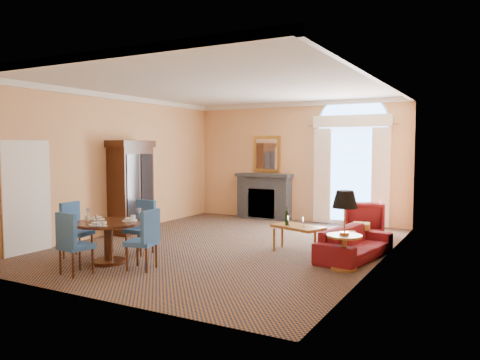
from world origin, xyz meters
The scene contains 12 objects.
ground centered at (0.00, 0.00, 0.00)m, with size 7.50×7.50×0.00m, color #142240.
room_envelope centered at (-0.03, 0.67, 2.51)m, with size 6.04×7.52×3.45m.
armoire centered at (-2.72, 0.18, 1.03)m, with size 0.62×1.09×2.15m.
dining_table centered at (-1.06, -2.25, 0.53)m, with size 1.14×1.14×0.92m.
dining_chair_north centered at (-1.08, -1.35, 0.56)m, with size 0.45×0.46×0.99m.
dining_chair_south centered at (-0.99, -3.11, 0.56)m, with size 0.50×0.51×0.99m.
dining_chair_east centered at (-0.20, -2.30, 0.56)m, with size 0.52×0.52×0.99m.
dining_chair_west centered at (-1.97, -2.19, 0.56)m, with size 0.51×0.51×0.99m.
sofa centered at (2.55, 0.11, 0.27)m, with size 1.86×0.73×0.54m, color maroon.
armchair centered at (2.13, 2.45, 0.39)m, with size 0.84×0.87×0.79m, color maroon.
coffee_table centered at (1.43, 0.17, 0.46)m, with size 1.10×0.84×0.85m.
side_table centered at (2.60, -0.73, 0.82)m, with size 0.57×0.57×1.26m.
Camera 1 is at (4.70, -8.11, 1.99)m, focal length 35.00 mm.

